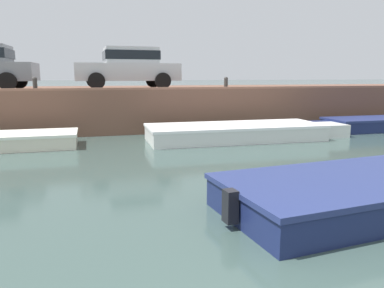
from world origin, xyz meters
name	(u,v)px	position (x,y,z in m)	size (l,w,h in m)	color
ground_plane	(162,182)	(0.00, 6.15, 0.00)	(400.00, 400.00, 0.00)	#384C47
far_quay_wall	(120,106)	(0.00, 15.29, 0.78)	(60.00, 6.00, 1.57)	brown
far_wall_coping	(126,89)	(0.00, 12.41, 1.61)	(60.00, 0.24, 0.08)	brown
boat_moored_central_white	(243,132)	(3.51, 10.33, 0.25)	(6.76, 2.19, 0.51)	white
boat_moored_east_navy	(376,124)	(9.30, 10.97, 0.24)	(5.20, 1.68, 0.48)	navy
car_left_inner_silver	(128,66)	(0.28, 14.03, 2.42)	(3.93, 2.09, 1.54)	#B7BABC
mooring_bollard_mid	(35,83)	(-2.94, 12.54, 1.81)	(0.15, 0.15, 0.45)	#2D2B28
mooring_bollard_east	(226,82)	(3.73, 12.54, 1.81)	(0.15, 0.15, 0.45)	#2D2B28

